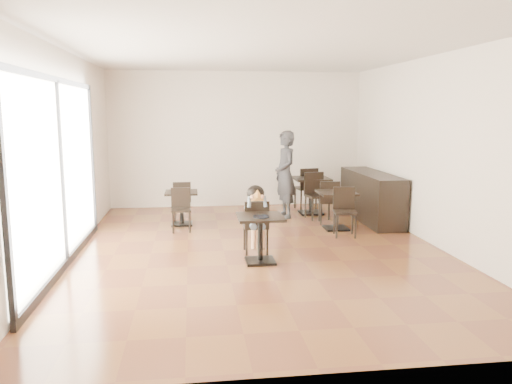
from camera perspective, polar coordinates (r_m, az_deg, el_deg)
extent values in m
cube|color=brown|center=(8.31, 0.35, -6.60)|extent=(6.00, 8.00, 0.01)
cube|color=silver|center=(8.05, 0.37, 15.89)|extent=(6.00, 8.00, 0.01)
cube|color=silver|center=(11.99, -2.23, 6.01)|extent=(6.00, 0.01, 3.20)
cube|color=silver|center=(4.12, 7.88, -0.09)|extent=(6.00, 0.01, 3.20)
cube|color=silver|center=(8.18, -21.00, 3.95)|extent=(0.01, 8.00, 3.20)
cube|color=silver|center=(8.94, 19.85, 4.40)|extent=(0.01, 8.00, 3.20)
cube|color=white|center=(7.71, -21.56, 2.14)|extent=(0.04, 4.50, 2.60)
cylinder|color=black|center=(7.36, 0.60, -2.83)|extent=(0.24, 0.24, 0.01)
imported|color=#323236|center=(10.68, 3.35, 2.01)|extent=(0.56, 0.75, 1.86)
cube|color=black|center=(10.75, 13.02, -0.49)|extent=(0.60, 2.40, 1.00)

